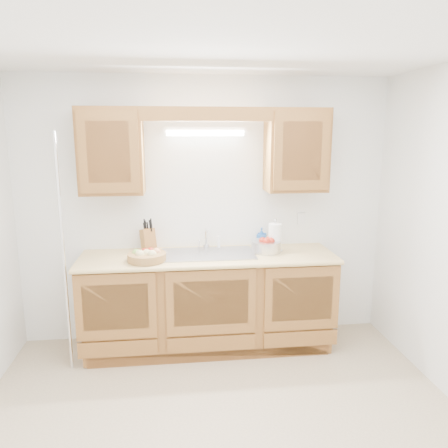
{
  "coord_description": "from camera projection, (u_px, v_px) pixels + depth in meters",
  "views": [
    {
      "loc": [
        -0.3,
        -2.61,
        1.98
      ],
      "look_at": [
        0.11,
        0.85,
        1.25
      ],
      "focal_mm": 35.0,
      "sensor_mm": 36.0,
      "label": 1
    }
  ],
  "objects": [
    {
      "name": "room",
      "position": [
        223.0,
        252.0,
        2.72
      ],
      "size": [
        3.52,
        3.5,
        2.5
      ],
      "color": "#C1AC8B",
      "rests_on": "ground"
    },
    {
      "name": "base_cabinets",
      "position": [
        208.0,
        302.0,
        4.06
      ],
      "size": [
        2.2,
        0.6,
        0.86
      ],
      "primitive_type": "cube",
      "color": "olive",
      "rests_on": "ground"
    },
    {
      "name": "countertop",
      "position": [
        208.0,
        257.0,
        3.95
      ],
      "size": [
        2.3,
        0.63,
        0.04
      ],
      "primitive_type": "cube",
      "color": "#DEBB74",
      "rests_on": "base_cabinets"
    },
    {
      "name": "upper_cabinet_left",
      "position": [
        111.0,
        151.0,
        3.81
      ],
      "size": [
        0.55,
        0.33,
        0.75
      ],
      "primitive_type": "cube",
      "color": "olive",
      "rests_on": "room"
    },
    {
      "name": "upper_cabinet_right",
      "position": [
        296.0,
        150.0,
        4.0
      ],
      "size": [
        0.55,
        0.33,
        0.75
      ],
      "primitive_type": "cube",
      "color": "olive",
      "rests_on": "room"
    },
    {
      "name": "valance",
      "position": [
        207.0,
        114.0,
        3.7
      ],
      "size": [
        2.2,
        0.05,
        0.12
      ],
      "primitive_type": "cube",
      "color": "olive",
      "rests_on": "room"
    },
    {
      "name": "fluorescent_fixture",
      "position": [
        205.0,
        131.0,
        3.95
      ],
      "size": [
        0.76,
        0.08,
        0.08
      ],
      "color": "white",
      "rests_on": "room"
    },
    {
      "name": "sink",
      "position": [
        208.0,
        262.0,
        3.98
      ],
      "size": [
        0.84,
        0.46,
        0.36
      ],
      "color": "#9E9EA3",
      "rests_on": "countertop"
    },
    {
      "name": "wire_shelf_pole",
      "position": [
        64.0,
        256.0,
        3.55
      ],
      "size": [
        0.03,
        0.03,
        2.0
      ],
      "primitive_type": "cylinder",
      "color": "silver",
      "rests_on": "ground"
    },
    {
      "name": "outlet_plate",
      "position": [
        301.0,
        219.0,
        4.3
      ],
      "size": [
        0.08,
        0.01,
        0.12
      ],
      "primitive_type": "cube",
      "color": "white",
      "rests_on": "room"
    },
    {
      "name": "fruit_basket",
      "position": [
        147.0,
        256.0,
        3.75
      ],
      "size": [
        0.38,
        0.38,
        0.1
      ],
      "rotation": [
        0.0,
        0.0,
        0.16
      ],
      "color": "olive",
      "rests_on": "countertop"
    },
    {
      "name": "knife_block",
      "position": [
        148.0,
        240.0,
        4.01
      ],
      "size": [
        0.17,
        0.21,
        0.32
      ],
      "rotation": [
        0.0,
        0.0,
        0.39
      ],
      "color": "olive",
      "rests_on": "countertop"
    },
    {
      "name": "orange_canister",
      "position": [
        149.0,
        238.0,
        4.11
      ],
      "size": [
        0.09,
        0.09,
        0.22
      ],
      "rotation": [
        0.0,
        0.0,
        0.32
      ],
      "color": "#E94C0C",
      "rests_on": "countertop"
    },
    {
      "name": "soap_bottle",
      "position": [
        262.0,
        237.0,
        4.23
      ],
      "size": [
        0.11,
        0.11,
        0.19
      ],
      "primitive_type": "imported",
      "rotation": [
        0.0,
        0.0,
        -0.38
      ],
      "color": "#2360B2",
      "rests_on": "countertop"
    },
    {
      "name": "sponge",
      "position": [
        149.0,
        248.0,
        4.13
      ],
      "size": [
        0.13,
        0.1,
        0.02
      ],
      "rotation": [
        0.0,
        0.0,
        -0.36
      ],
      "color": "#CC333F",
      "rests_on": "countertop"
    },
    {
      "name": "paper_towel",
      "position": [
        275.0,
        238.0,
        4.05
      ],
      "size": [
        0.15,
        0.15,
        0.31
      ],
      "rotation": [
        0.0,
        0.0,
        -0.25
      ],
      "color": "silver",
      "rests_on": "countertop"
    },
    {
      "name": "apple_bowl",
      "position": [
        266.0,
        246.0,
        4.03
      ],
      "size": [
        0.3,
        0.3,
        0.14
      ],
      "rotation": [
        0.0,
        0.0,
        -0.09
      ],
      "color": "silver",
      "rests_on": "countertop"
    }
  ]
}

